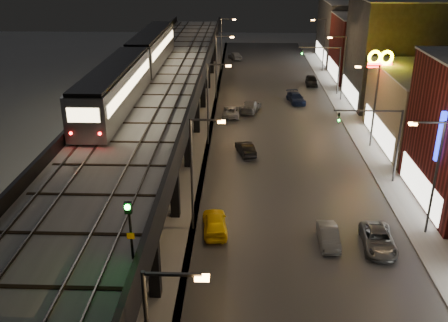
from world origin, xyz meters
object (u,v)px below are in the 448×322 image
object	(u,v)px
rail_signal	(129,219)
car_mid_silver	(231,112)
car_onc_red	(312,81)
subway_train	(136,64)
car_onc_dark	(378,240)
car_onc_silver	(328,237)
car_near_white	(246,149)
car_onc_white	(296,98)
car_mid_dark	(251,107)
car_far_white	(235,56)
car_taxi	(215,223)

from	to	relation	value
rail_signal	car_mid_silver	distance (m)	42.94
rail_signal	car_mid_silver	world-z (taller)	rail_signal
car_mid_silver	car_onc_red	bearing A→B (deg)	-126.02
subway_train	car_onc_dark	size ratio (longest dim) A/B	8.12
car_onc_silver	car_onc_dark	size ratio (longest dim) A/B	0.81
car_onc_red	car_onc_dark	bearing A→B (deg)	-88.01
car_mid_silver	car_near_white	bearing A→B (deg)	99.05
car_near_white	car_mid_silver	bearing A→B (deg)	-97.98
rail_signal	car_onc_white	world-z (taller)	rail_signal
car_near_white	car_mid_silver	distance (m)	13.06
car_mid_dark	car_onc_red	distance (m)	17.21
car_far_white	car_onc_red	bearing A→B (deg)	103.01
car_near_white	car_onc_silver	world-z (taller)	car_near_white
subway_train	car_far_white	bearing A→B (deg)	77.00
car_onc_white	subway_train	bearing A→B (deg)	-152.70
car_onc_silver	car_onc_white	xyz separation A→B (m)	(1.13, 36.14, 0.04)
car_near_white	car_onc_red	xyz separation A→B (m)	(10.53, 29.04, 0.12)
subway_train	car_near_white	bearing A→B (deg)	-21.32
car_onc_silver	car_onc_white	distance (m)	36.16
subway_train	car_onc_dark	bearing A→B (deg)	-45.94
rail_signal	car_onc_white	size ratio (longest dim) A/B	0.65
car_onc_white	car_onc_silver	bearing A→B (deg)	-101.90
car_near_white	car_onc_dark	xyz separation A→B (m)	(9.45, -17.41, 0.02)
car_onc_white	car_taxi	bearing A→B (deg)	-115.42
subway_train	car_mid_dark	bearing A→B (deg)	39.02
rail_signal	car_mid_silver	size ratio (longest dim) A/B	0.66
car_near_white	car_mid_silver	world-z (taller)	car_mid_silver
subway_train	rail_signal	xyz separation A→B (m)	(6.40, -33.70, 0.27)
rail_signal	car_onc_silver	world-z (taller)	rail_signal
car_near_white	car_onc_white	bearing A→B (deg)	-126.03
car_mid_dark	car_onc_red	bearing A→B (deg)	-110.83
car_mid_silver	car_onc_red	world-z (taller)	car_onc_red
car_onc_dark	rail_signal	bearing A→B (deg)	-137.92
car_far_white	car_taxi	bearing A→B (deg)	69.71
car_onc_silver	car_far_white	bearing A→B (deg)	97.15
rail_signal	car_onc_dark	bearing A→B (deg)	37.93
subway_train	car_near_white	world-z (taller)	subway_train
car_mid_silver	car_onc_dark	xyz separation A→B (m)	(11.20, -30.35, 0.02)
car_mid_silver	car_onc_silver	bearing A→B (deg)	105.80
car_onc_white	car_onc_red	xyz separation A→B (m)	(3.43, 9.88, 0.08)
car_taxi	car_mid_dark	world-z (taller)	car_taxi
car_mid_silver	subway_train	bearing A→B (deg)	40.61
car_onc_silver	car_near_white	bearing A→B (deg)	109.70
rail_signal	car_far_white	bearing A→B (deg)	87.29
car_far_white	car_onc_white	xyz separation A→B (m)	(8.93, -29.07, -0.07)
car_near_white	car_mid_silver	size ratio (longest dim) A/B	0.84
subway_train	car_near_white	xyz separation A→B (m)	(11.89, -4.64, -7.88)
rail_signal	car_taxi	xyz separation A→B (m)	(3.09, 13.51, -8.03)
subway_train	car_far_white	distance (m)	45.41
car_taxi	car_far_white	bearing A→B (deg)	-96.57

